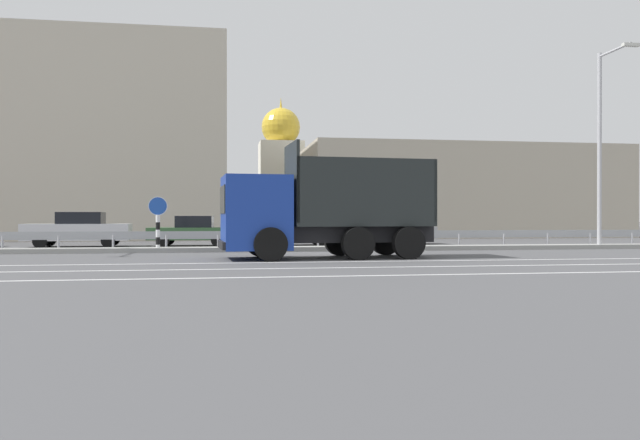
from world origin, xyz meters
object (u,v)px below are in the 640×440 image
parked_car_5 (294,232)px  median_road_sign (158,223)px  dump_truck (301,217)px  parked_car_6 (388,230)px  church_tower (281,172)px  parked_car_3 (79,230)px  parked_car_4 (193,231)px  street_lamp_1 (602,139)px

parked_car_5 → median_road_sign: bearing=131.8°
dump_truck → parked_car_6: bearing=-33.0°
church_tower → parked_car_5: bearing=-93.7°
dump_truck → church_tower: size_ratio=0.62×
church_tower → parked_car_3: bearing=-116.8°
parked_car_3 → church_tower: 25.47m
median_road_sign → parked_car_4: bearing=78.2°
median_road_sign → parked_car_4: size_ratio=0.53×
median_road_sign → parked_car_5: size_ratio=0.55×
parked_car_5 → parked_car_3: bearing=90.9°
dump_truck → church_tower: church_tower is taller
street_lamp_1 → church_tower: size_ratio=0.74×
median_road_sign → street_lamp_1: bearing=-0.9°
median_road_sign → parked_car_6: bearing=28.3°
parked_car_3 → church_tower: (11.33, 22.40, 4.33)m
dump_truck → parked_car_4: 10.46m
parked_car_6 → dump_truck: bearing=-28.3°
parked_car_3 → parked_car_4: 5.10m
dump_truck → median_road_sign: 6.71m
dump_truck → parked_car_5: (0.88, 9.63, -0.71)m
street_lamp_1 → parked_car_4: (-17.36, 5.48, -3.98)m
parked_car_4 → median_road_sign: bearing=171.4°
parked_car_3 → parked_car_5: 9.87m
parked_car_6 → church_tower: 22.43m
parked_car_4 → dump_truck: bearing=-154.9°
parked_car_3 → street_lamp_1: bearing=-105.7°
median_road_sign → church_tower: 28.71m
parked_car_5 → parked_car_6: parked_car_6 is taller
parked_car_3 → parked_car_5: parked_car_3 is taller
median_road_sign → church_tower: size_ratio=0.19×
street_lamp_1 → parked_car_3: (-22.46, 5.36, -3.90)m
dump_truck → median_road_sign: (-4.98, 4.49, -0.23)m
parked_car_4 → church_tower: bearing=-12.4°
parked_car_4 → parked_car_6: bearing=-83.6°
street_lamp_1 → parked_car_3: 23.42m
parked_car_3 → parked_car_6: size_ratio=1.02×
street_lamp_1 → median_road_sign: bearing=179.1°
street_lamp_1 → parked_car_3: bearing=166.6°
median_road_sign → parked_car_6: median_road_sign is taller
street_lamp_1 → parked_car_6: bearing=142.3°
parked_car_3 → median_road_sign: bearing=-143.9°
parked_car_3 → parked_car_6: 14.68m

